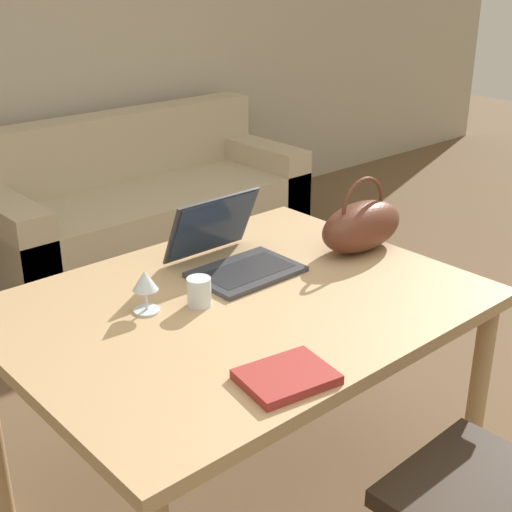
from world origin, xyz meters
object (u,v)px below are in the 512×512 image
Objects in this scene: laptop at (230,249)px; drinking_glass at (199,292)px; wine_glass at (145,284)px; couch at (144,209)px; handbag at (362,225)px.

drinking_glass is at bearing -147.75° from laptop.
wine_glass is at bearing 152.65° from drinking_glass.
couch is at bearing 65.61° from laptop.
wine_glass is (-0.38, -0.08, 0.03)m from laptop.
laptop is at bearing 12.49° from wine_glass.
wine_glass is 0.36× the size of handbag.
laptop is at bearing 32.25° from drinking_glass.
drinking_glass is 0.16m from wine_glass.
laptop reaches higher than wine_glass.
laptop is at bearing 157.10° from handbag.
drinking_glass is 0.25× the size of handbag.
laptop is (-0.82, -1.80, 0.52)m from couch.
couch is 5.69× the size of laptop.
couch is 2.04m from laptop.
handbag is at bearing -101.04° from couch.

